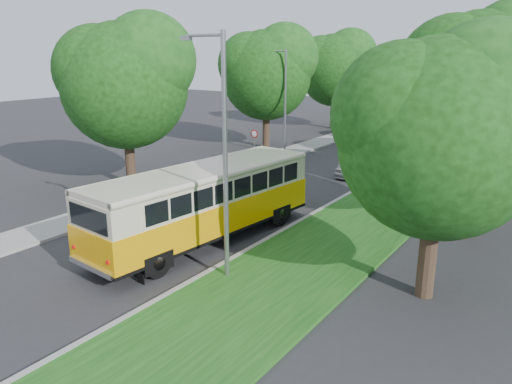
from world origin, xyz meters
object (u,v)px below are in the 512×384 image
Objects in this scene: car_silver at (358,164)px; car_white at (361,158)px; vintage_bus at (205,205)px; lamppost_near at (223,151)px; car_blue at (387,149)px; lamppost_far at (284,98)px; car_grey at (422,134)px.

car_silver is 1.02× the size of car_white.
vintage_bus reaches higher than car_silver.
car_silver is at bearing 97.21° from lamppost_near.
car_white is at bearing 105.38° from car_silver.
car_blue reaches higher than car_white.
lamppost_far reaches higher than car_silver.
vintage_bus is 2.53× the size of car_silver.
lamppost_far is 1.83× the size of car_silver.
car_silver is (-2.01, 15.89, -3.67)m from lamppost_near.
vintage_bus is at bearing -69.10° from lamppost_far.
vintage_bus is 15.68m from car_white.
lamppost_far is 1.62× the size of car_blue.
lamppost_near is 1.95× the size of car_silver.
lamppost_near is 22.33m from car_blue.
car_white is 11.83m from car_grey.
lamppost_near reaches higher than car_grey.
vintage_bus is 13.73m from car_silver.
car_blue is (-0.33, 6.01, -0.03)m from car_silver.
car_white is at bearing -73.22° from car_blue.
car_white is 0.87× the size of car_blue.
car_grey is at bearing 59.09° from lamppost_far.
car_silver reaches higher than car_blue.
vintage_bus is at bearing -90.33° from car_white.
lamppost_near is 18.43m from car_white.
car_grey is at bearing 94.79° from vintage_bus.
vintage_bus is 27.50m from car_grey.
lamppost_near is 1.07× the size of lamppost_far.
car_grey is (6.70, 11.19, -3.47)m from lamppost_far.
lamppost_near is at bearing -64.29° from lamppost_far.
car_white is at bearing -90.35° from car_grey.
lamppost_near reaches higher than car_silver.
car_grey is (0.43, 11.83, -0.01)m from car_white.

